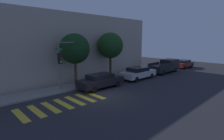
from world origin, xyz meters
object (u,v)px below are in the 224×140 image
Objects in this scene: pickup_truck at (165,66)px; tree_midblock at (110,46)px; sedan_far_end at (183,64)px; tree_near_corner at (75,49)px; sedan_near_corner at (101,81)px; traffic_light_pole at (65,56)px; sedan_middle at (138,73)px.

tree_midblock reaches higher than pickup_truck.
tree_near_corner is (-19.12, 2.41, 3.00)m from sedan_far_end.
traffic_light_pole is at bearing 157.10° from sedan_near_corner.
tree_midblock is (4.78, 0.00, 0.21)m from tree_near_corner.
sedan_near_corner is 17.88m from sedan_far_end.
tree_near_corner is (-13.24, 2.41, 2.82)m from pickup_truck.
sedan_near_corner is 0.85× the size of pickup_truck.
tree_near_corner is at bearing 161.15° from sedan_middle.
traffic_light_pole is at bearing -146.81° from tree_near_corner.
sedan_near_corner is 11.99m from pickup_truck.
traffic_light_pole reaches higher than sedan_far_end.
traffic_light_pole is 15.21m from pickup_truck.
sedan_far_end is (20.87, -1.27, -2.45)m from traffic_light_pole.
traffic_light_pole is 0.87× the size of tree_near_corner.
pickup_truck is (14.99, -1.27, -2.26)m from traffic_light_pole.
sedan_middle is (8.82, -1.27, -2.42)m from traffic_light_pole.
tree_midblock reaches higher than traffic_light_pole.
tree_near_corner is at bearing 172.81° from sedan_far_end.
sedan_far_end is 19.51m from tree_near_corner.
tree_midblock is at bearing 164.09° from pickup_truck.
pickup_truck is (6.17, 0.00, 0.15)m from sedan_middle.
sedan_near_corner is 1.04× the size of sedan_far_end.
traffic_light_pole is 4.06m from sedan_near_corner.
pickup_truck is 5.89m from sedan_far_end.
traffic_light_pole reaches higher than sedan_middle.
traffic_light_pole is 0.98× the size of sedan_near_corner.
tree_midblock is (6.53, 1.15, 0.76)m from traffic_light_pole.
sedan_middle is 4.60m from tree_midblock.
tree_midblock is (-2.29, 2.41, 3.18)m from sedan_middle.
tree_near_corner reaches higher than traffic_light_pole.
sedan_middle is at bearing 180.00° from sedan_far_end.
sedan_near_corner is 0.89× the size of tree_near_corner.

